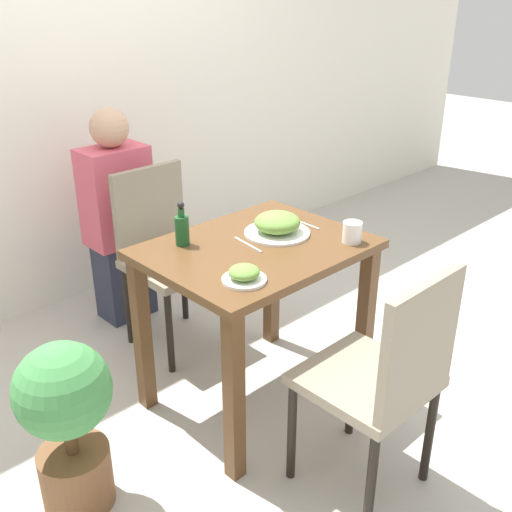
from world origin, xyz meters
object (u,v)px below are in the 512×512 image
object	(u,v)px
chair_near	(386,374)
person_figure	(119,219)
side_plate	(244,275)
potted_plant_left	(66,417)
food_plate	(277,225)
drink_cup	(352,232)
chair_far	(165,248)
sauce_bottle	(182,228)

from	to	relation	value
chair_near	person_figure	bearing A→B (deg)	-91.67
side_plate	potted_plant_left	xyz separation A→B (m)	(-0.64, 0.21, -0.40)
potted_plant_left	person_figure	world-z (taller)	person_figure
food_plate	drink_cup	world-z (taller)	food_plate
chair_far	person_figure	distance (m)	0.38
chair_near	food_plate	xyz separation A→B (m)	(0.21, 0.73, 0.28)
sauce_bottle	person_figure	distance (m)	0.91
chair_near	chair_far	distance (m)	1.39
potted_plant_left	person_figure	bearing A→B (deg)	50.09
chair_far	side_plate	xyz separation A→B (m)	(-0.27, -0.89, 0.26)
sauce_bottle	potted_plant_left	xyz separation A→B (m)	(-0.68, -0.20, -0.44)
chair_near	person_figure	xyz separation A→B (m)	(0.05, 1.76, 0.06)
sauce_bottle	side_plate	bearing A→B (deg)	-95.61
food_plate	potted_plant_left	distance (m)	1.12
chair_near	sauce_bottle	world-z (taller)	sauce_bottle
side_plate	sauce_bottle	size ratio (longest dim) A/B	0.88
food_plate	sauce_bottle	world-z (taller)	sauce_bottle
potted_plant_left	side_plate	bearing A→B (deg)	-18.31
food_plate	sauce_bottle	size ratio (longest dim) A/B	1.51
food_plate	side_plate	world-z (taller)	food_plate
potted_plant_left	person_figure	xyz separation A→B (m)	(0.88, 1.05, 0.19)
drink_cup	chair_near	bearing A→B (deg)	-128.96
chair_near	food_plate	size ratio (longest dim) A/B	3.27
food_plate	potted_plant_left	bearing A→B (deg)	-179.07
food_plate	person_figure	distance (m)	1.07
chair_near	drink_cup	size ratio (longest dim) A/B	10.38
chair_far	food_plate	bearing A→B (deg)	-79.21
chair_near	drink_cup	bearing A→B (deg)	-128.96
food_plate	side_plate	distance (m)	0.46
food_plate	person_figure	world-z (taller)	person_figure
drink_cup	potted_plant_left	world-z (taller)	drink_cup
food_plate	drink_cup	distance (m)	0.32
drink_cup	person_figure	size ratio (longest dim) A/B	0.08
person_figure	food_plate	bearing A→B (deg)	-81.49
food_plate	side_plate	bearing A→B (deg)	-150.35
side_plate	person_figure	bearing A→B (deg)	79.06
chair_near	side_plate	xyz separation A→B (m)	(-0.19, 0.50, 0.26)
drink_cup	sauce_bottle	bearing A→B (deg)	138.49
drink_cup	potted_plant_left	size ratio (longest dim) A/B	0.13
chair_far	sauce_bottle	xyz separation A→B (m)	(-0.23, -0.48, 0.31)
chair_near	food_plate	bearing A→B (deg)	-105.85
person_figure	drink_cup	bearing A→B (deg)	-76.40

